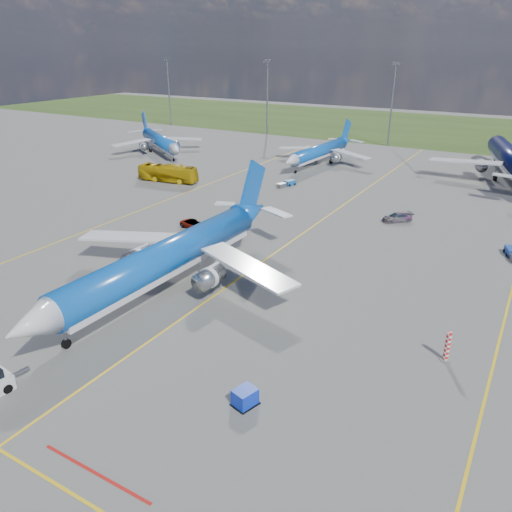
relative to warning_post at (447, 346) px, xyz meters
The scene contains 15 objects.
ground 27.24m from the warning_post, 162.90° to the right, with size 400.00×400.00×0.00m, color #595956.
grass_strip 144.37m from the warning_post, 100.38° to the left, with size 400.00×80.00×0.01m, color #2D4719.
taxiway_lines 32.52m from the warning_post, 142.66° to the left, with size 60.25×160.00×0.02m.
floodlight_masts 103.84m from the warning_post, 98.91° to the left, with size 202.20×0.50×22.70m.
warning_post is the anchor object (origin of this frame).
bg_jet_nw 105.69m from the warning_post, 144.66° to the left, with size 26.89×35.29×9.24m, color #0D52B8, non-canonical shape.
bg_jet_nnw 82.49m from the warning_post, 121.88° to the left, with size 26.24×34.44×9.02m, color #0D52B8, non-canonical shape.
bg_jet_n 78.55m from the warning_post, 91.69° to the left, with size 36.28×47.62×12.47m, color #070E41, non-canonical shape.
main_airliner 31.90m from the warning_post, behind, with size 34.15×44.82×11.74m, color #0D52B8, non-canonical shape.
uld_container 19.58m from the warning_post, 131.08° to the right, with size 1.46×1.83×1.46m, color #0E2EC4.
apron_bus 75.16m from the warning_post, 149.37° to the left, with size 3.07×13.13×3.66m, color #C69F0B.
service_car_a 43.91m from the warning_post, 154.56° to the left, with size 1.44×3.57×1.22m, color #999999.
service_car_b 45.31m from the warning_post, 157.69° to the left, with size 2.31×5.01×1.39m, color #999999.
service_car_c 39.97m from the warning_post, 112.02° to the left, with size 2.04×5.03×1.46m, color #999999.
baggage_tug_c 63.07m from the warning_post, 130.60° to the left, with size 2.53×4.81×1.05m.
Camera 1 is at (30.46, -34.57, 27.15)m, focal length 35.00 mm.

